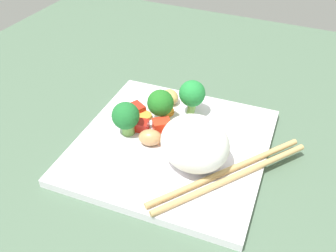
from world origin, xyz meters
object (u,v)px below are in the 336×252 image
(square_plate, at_px, (172,145))
(chopstick_pair, at_px, (230,174))
(rice_mound, at_px, (195,143))
(carrot_slice_0, at_px, (178,131))
(broccoli_floret_0, at_px, (190,94))

(square_plate, distance_m, chopstick_pair, 0.11)
(square_plate, xyz_separation_m, chopstick_pair, (0.10, -0.03, 0.01))
(rice_mound, relative_size, carrot_slice_0, 4.31)
(broccoli_floret_0, xyz_separation_m, chopstick_pair, (0.10, -0.11, -0.03))
(broccoli_floret_0, distance_m, carrot_slice_0, 0.06)
(rice_mound, height_order, chopstick_pair, rice_mound)
(rice_mound, bearing_deg, chopstick_pair, -4.45)
(chopstick_pair, bearing_deg, rice_mound, 121.91)
(square_plate, distance_m, rice_mound, 0.07)
(square_plate, height_order, chopstick_pair, chopstick_pair)
(carrot_slice_0, xyz_separation_m, chopstick_pair, (0.10, -0.06, 0.00))
(square_plate, relative_size, rice_mound, 2.83)
(square_plate, bearing_deg, rice_mound, -31.81)
(square_plate, height_order, rice_mound, rice_mound)
(broccoli_floret_0, bearing_deg, rice_mound, -65.13)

